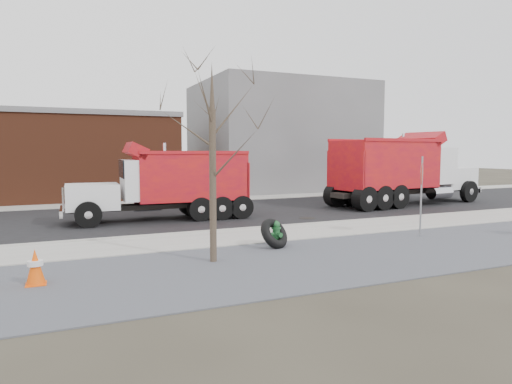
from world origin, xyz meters
name	(u,v)px	position (x,y,z in m)	size (l,w,h in m)	color
ground	(278,236)	(0.00, 0.00, 0.00)	(120.00, 120.00, 0.00)	#383328
gravel_verge	(335,258)	(0.00, -3.50, 0.01)	(60.00, 5.00, 0.03)	slate
sidewalk	(275,234)	(0.00, 0.25, 0.03)	(60.00, 2.50, 0.06)	#9E9B93
curb	(260,228)	(0.00, 1.55, 0.06)	(60.00, 0.15, 0.11)	#9E9B93
road	(219,213)	(0.00, 6.30, 0.01)	(60.00, 9.40, 0.02)	black
far_sidewalk	(187,201)	(0.00, 12.00, 0.03)	(60.00, 2.00, 0.06)	#9E9B93
building_grey	(279,137)	(9.00, 18.00, 4.00)	(12.00, 10.00, 8.00)	gray
bare_tree	(212,137)	(-3.20, -2.60, 3.30)	(3.20, 3.20, 5.20)	#382D23
fire_hydrant	(276,235)	(-0.82, -1.51, 0.37)	(0.46, 0.45, 0.81)	#245F2F
truck_tire	(274,234)	(-0.95, -1.64, 0.44)	(1.25, 1.15, 0.99)	black
stop_sign	(422,182)	(4.35, -2.08, 1.88)	(0.59, 0.50, 2.75)	gray
traffic_cone_near	(35,267)	(-7.41, -3.04, 0.41)	(0.42, 0.42, 0.81)	#FF5408
dump_truck_red_a	(402,168)	(10.25, 5.58, 1.99)	(9.93, 3.79, 3.92)	black
dump_truck_red_b	(169,181)	(-2.57, 5.25, 1.65)	(7.67, 2.40, 3.23)	black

